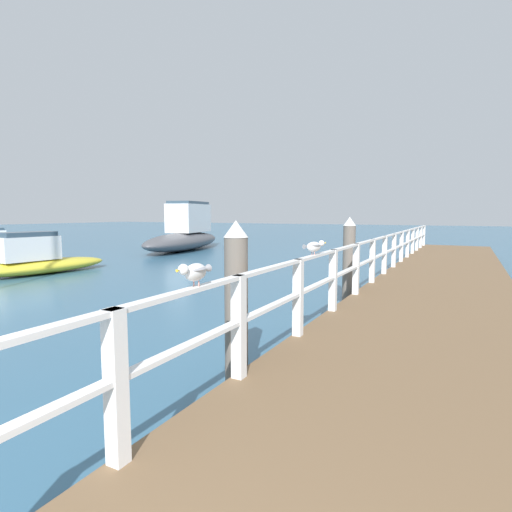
% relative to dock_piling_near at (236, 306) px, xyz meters
% --- Properties ---
extents(pier_deck, '(3.19, 24.52, 0.44)m').
position_rel_dock_piling_near_xyz_m(pier_deck, '(1.89, 7.58, -0.81)').
color(pier_deck, brown).
rests_on(pier_deck, ground_plane).
extents(pier_railing, '(0.12, 23.04, 1.07)m').
position_rel_dock_piling_near_xyz_m(pier_railing, '(0.38, 7.58, 0.07)').
color(pier_railing, white).
rests_on(pier_railing, pier_deck).
extents(dock_piling_near, '(0.29, 0.29, 2.05)m').
position_rel_dock_piling_near_xyz_m(dock_piling_near, '(0.00, 0.00, 0.00)').
color(dock_piling_near, '#6B6056').
rests_on(dock_piling_near, ground_plane).
extents(dock_piling_far, '(0.29, 0.29, 2.05)m').
position_rel_dock_piling_near_xyz_m(dock_piling_far, '(0.00, 5.17, 0.00)').
color(dock_piling_far, '#6B6056').
rests_on(dock_piling_far, ground_plane).
extents(seagull_foreground, '(0.19, 0.48, 0.21)m').
position_rel_dock_piling_near_xyz_m(seagull_foreground, '(0.38, -1.34, 0.61)').
color(seagull_foreground, white).
rests_on(seagull_foreground, pier_railing).
extents(seagull_background, '(0.25, 0.46, 0.21)m').
position_rel_dock_piling_near_xyz_m(seagull_background, '(0.38, 1.66, 0.61)').
color(seagull_background, white).
rests_on(seagull_background, pier_railing).
extents(boat_0, '(1.94, 4.92, 1.50)m').
position_rel_dock_piling_near_xyz_m(boat_0, '(-10.99, 4.96, -0.54)').
color(boat_0, gold).
rests_on(boat_0, ground_plane).
extents(boat_2, '(3.93, 8.47, 2.84)m').
position_rel_dock_piling_near_xyz_m(boat_2, '(-12.27, 15.07, -0.08)').
color(boat_2, '#4C4C51').
rests_on(boat_2, ground_plane).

